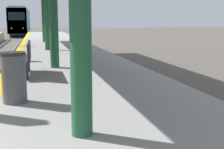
% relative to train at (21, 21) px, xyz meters
% --- Properties ---
extents(train, '(2.70, 22.91, 4.43)m').
position_rel_train_xyz_m(train, '(0.00, 0.00, 0.00)').
color(train, black).
rests_on(train, ground).
extents(trash_bin, '(0.47, 0.47, 0.94)m').
position_rel_train_xyz_m(trash_bin, '(2.12, -50.64, -0.83)').
color(trash_bin, '#4C4C51').
rests_on(trash_bin, platform_right).
extents(bench, '(0.44, 1.86, 0.92)m').
position_rel_train_xyz_m(bench, '(2.22, -47.58, -0.81)').
color(bench, '#28282D').
rests_on(bench, platform_right).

